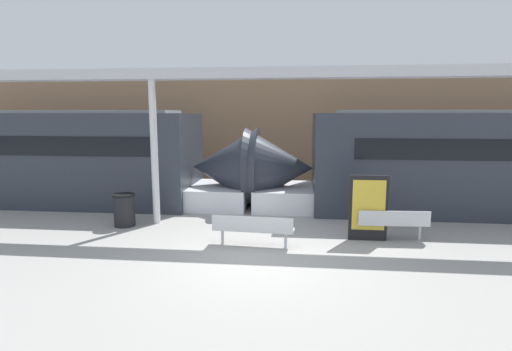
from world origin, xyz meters
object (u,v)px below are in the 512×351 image
(bench_far, at_px, (393,222))
(trash_bin, at_px, (124,210))
(poster_board, at_px, (368,208))
(train_right, at_px, (52,159))
(bench_near, at_px, (253,228))
(support_column_near, at_px, (154,153))

(bench_far, height_order, trash_bin, trash_bin)
(bench_far, height_order, poster_board, poster_board)
(train_right, height_order, bench_far, train_right)
(bench_near, distance_m, support_column_near, 3.80)
(train_right, bearing_deg, support_column_near, -27.12)
(train_right, distance_m, poster_board, 10.88)
(train_right, xyz_separation_m, bench_near, (7.59, -4.18, -1.04))
(poster_board, height_order, support_column_near, support_column_near)
(trash_bin, distance_m, poster_board, 6.52)
(bench_far, bearing_deg, trash_bin, 173.31)
(bench_near, relative_size, poster_board, 1.18)
(trash_bin, distance_m, support_column_near, 1.77)
(bench_far, relative_size, support_column_near, 0.43)
(poster_board, bearing_deg, bench_far, 6.23)
(train_right, relative_size, support_column_near, 3.61)
(poster_board, distance_m, support_column_near, 5.91)
(bench_near, xyz_separation_m, bench_far, (3.34, 0.89, -0.00))
(train_right, relative_size, bench_far, 8.37)
(trash_bin, bearing_deg, train_right, 144.29)
(trash_bin, relative_size, support_column_near, 0.23)
(bench_near, xyz_separation_m, trash_bin, (-3.75, 1.42, -0.02))
(support_column_near, bearing_deg, train_right, 152.88)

